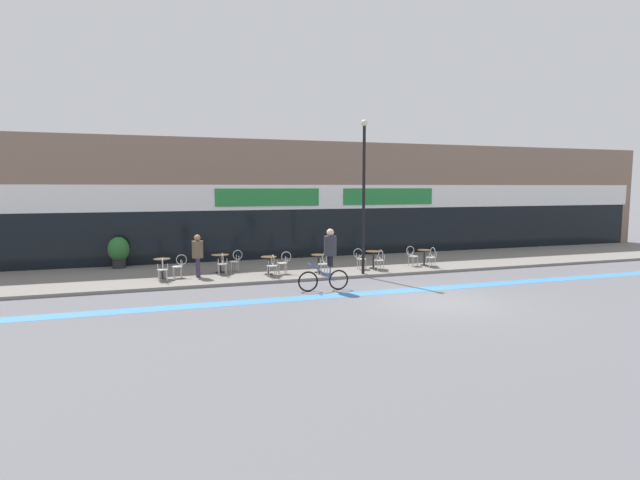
{
  "coord_description": "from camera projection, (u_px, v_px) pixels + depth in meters",
  "views": [
    {
      "loc": [
        -8.47,
        -13.57,
        3.63
      ],
      "look_at": [
        -1.91,
        6.02,
        1.42
      ],
      "focal_mm": 28.0,
      "sensor_mm": 36.0,
      "label": 1
    }
  ],
  "objects": [
    {
      "name": "bistro_table_4",
      "position": [
        373.0,
        256.0,
        21.42
      ],
      "size": [
        0.67,
        0.67,
        0.75
      ],
      "color": "black",
      "rests_on": "sidewalk_slab"
    },
    {
      "name": "bike_lane_stripe",
      "position": [
        409.0,
        290.0,
        17.55
      ],
      "size": [
        36.0,
        0.7,
        0.01
      ],
      "primitive_type": "cube",
      "color": "#3D7AB7",
      "rests_on": "ground"
    },
    {
      "name": "bistro_table_1",
      "position": [
        220.0,
        260.0,
        20.41
      ],
      "size": [
        0.71,
        0.71,
        0.75
      ],
      "color": "black",
      "rests_on": "sidewalk_slab"
    },
    {
      "name": "cafe_chair_2_side",
      "position": [
        284.0,
        261.0,
        20.14
      ],
      "size": [
        0.59,
        0.42,
        0.9
      ],
      "rotation": [
        0.0,
        0.0,
        3.08
      ],
      "color": "#B7B2AD",
      "rests_on": "sidewalk_slab"
    },
    {
      "name": "pedestrian_near_end",
      "position": [
        198.0,
        252.0,
        19.32
      ],
      "size": [
        0.44,
        0.44,
        1.67
      ],
      "rotation": [
        0.0,
        0.0,
        0.02
      ],
      "color": "#382D47",
      "rests_on": "sidewalk_slab"
    },
    {
      "name": "cafe_chair_0_near",
      "position": [
        163.0,
        268.0,
        18.47
      ],
      "size": [
        0.42,
        0.58,
        0.9
      ],
      "rotation": [
        0.0,
        0.0,
        1.61
      ],
      "color": "#B7B2AD",
      "rests_on": "sidewalk_slab"
    },
    {
      "name": "cafe_chair_1_side",
      "position": [
        236.0,
        259.0,
        20.62
      ],
      "size": [
        0.6,
        0.45,
        0.9
      ],
      "rotation": [
        0.0,
        0.0,
        3.28
      ],
      "color": "#B7B2AD",
      "rests_on": "sidewalk_slab"
    },
    {
      "name": "storefront_facade",
      "position": [
        319.0,
        200.0,
        26.82
      ],
      "size": [
        40.0,
        4.06,
        5.87
      ],
      "color": "#7F6656",
      "rests_on": "ground"
    },
    {
      "name": "cafe_chair_0_side",
      "position": [
        179.0,
        264.0,
        19.26
      ],
      "size": [
        0.59,
        0.43,
        0.9
      ],
      "rotation": [
        0.0,
        0.0,
        3.21
      ],
      "color": "#B7B2AD",
      "rests_on": "sidewalk_slab"
    },
    {
      "name": "cafe_chair_4_side",
      "position": [
        360.0,
        257.0,
        21.22
      ],
      "size": [
        0.58,
        0.41,
        0.9
      ],
      "rotation": [
        0.0,
        0.0,
        -0.02
      ],
      "color": "#B7B2AD",
      "rests_on": "sidewalk_slab"
    },
    {
      "name": "cafe_chair_1_near",
      "position": [
        222.0,
        262.0,
        19.82
      ],
      "size": [
        0.4,
        0.58,
        0.9
      ],
      "rotation": [
        0.0,
        0.0,
        1.58
      ],
      "color": "#B7B2AD",
      "rests_on": "sidewalk_slab"
    },
    {
      "name": "ground_plane",
      "position": [
        437.0,
        301.0,
        15.85
      ],
      "size": [
        120.0,
        120.0,
        0.0
      ],
      "primitive_type": "plane",
      "color": "#5B5B60"
    },
    {
      "name": "bistro_table_5",
      "position": [
        424.0,
        254.0,
        22.27
      ],
      "size": [
        0.61,
        0.61,
        0.7
      ],
      "color": "black",
      "rests_on": "sidewalk_slab"
    },
    {
      "name": "planter_pot",
      "position": [
        119.0,
        251.0,
        21.56
      ],
      "size": [
        0.89,
        0.89,
        1.35
      ],
      "color": "#232326",
      "rests_on": "sidewalk_slab"
    },
    {
      "name": "cafe_chair_3_near",
      "position": [
        324.0,
        262.0,
        19.82
      ],
      "size": [
        0.43,
        0.59,
        0.9
      ],
      "rotation": [
        0.0,
        0.0,
        1.66
      ],
      "color": "#B7B2AD",
      "rests_on": "sidewalk_slab"
    },
    {
      "name": "cafe_chair_5_side",
      "position": [
        412.0,
        255.0,
        22.07
      ],
      "size": [
        0.59,
        0.44,
        0.9
      ],
      "rotation": [
        0.0,
        0.0,
        0.11
      ],
      "color": "#B7B2AD",
      "rests_on": "sidewalk_slab"
    },
    {
      "name": "lamp_post",
      "position": [
        364.0,
        187.0,
        19.8
      ],
      "size": [
        0.26,
        0.26,
        6.13
      ],
      "color": "black",
      "rests_on": "sidewalk_slab"
    },
    {
      "name": "bistro_table_3",
      "position": [
        318.0,
        260.0,
        20.41
      ],
      "size": [
        0.61,
        0.61,
        0.74
      ],
      "color": "black",
      "rests_on": "sidewalk_slab"
    },
    {
      "name": "sidewalk_slab",
      "position": [
        351.0,
        265.0,
        22.68
      ],
      "size": [
        40.0,
        5.5,
        0.12
      ],
      "primitive_type": "cube",
      "color": "slate",
      "rests_on": "ground"
    },
    {
      "name": "bistro_table_2",
      "position": [
        269.0,
        262.0,
        19.95
      ],
      "size": [
        0.63,
        0.63,
        0.73
      ],
      "color": "black",
      "rests_on": "sidewalk_slab"
    },
    {
      "name": "cyclist_0",
      "position": [
        328.0,
        255.0,
        17.37
      ],
      "size": [
        1.84,
        0.5,
        2.18
      ],
      "rotation": [
        0.0,
        0.0,
        3.11
      ],
      "color": "black",
      "rests_on": "ground"
    },
    {
      "name": "bistro_table_0",
      "position": [
        162.0,
        265.0,
        19.06
      ],
      "size": [
        0.63,
        0.63,
        0.77
      ],
      "color": "black",
      "rests_on": "sidewalk_slab"
    },
    {
      "name": "cafe_chair_5_near",
      "position": [
        432.0,
        256.0,
        21.68
      ],
      "size": [
        0.41,
        0.58,
        0.9
      ],
      "rotation": [
        0.0,
        0.0,
        1.55
      ],
      "color": "#B7B2AD",
      "rests_on": "sidewalk_slab"
    },
    {
      "name": "cafe_chair_4_near",
      "position": [
        380.0,
        259.0,
        20.83
      ],
      "size": [
        0.41,
        0.58,
        0.9
      ],
      "rotation": [
        0.0,
        0.0,
        1.61
      ],
      "color": "#B7B2AD",
      "rests_on": "sidewalk_slab"
    },
    {
      "name": "cafe_chair_2_near",
      "position": [
        272.0,
        264.0,
        19.36
      ],
      "size": [
        0.4,
        0.58,
        0.9
      ],
      "rotation": [
        0.0,
        0.0,
        1.58
      ],
      "color": "#B7B2AD",
      "rests_on": "sidewalk_slab"
    }
  ]
}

